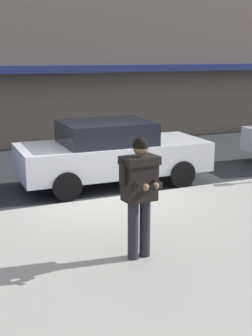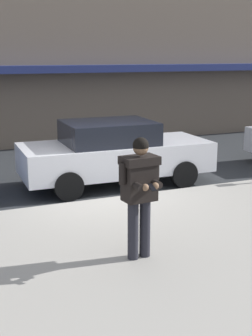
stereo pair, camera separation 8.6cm
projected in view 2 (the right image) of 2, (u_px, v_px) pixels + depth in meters
The scene contains 5 objects.
ground_plane at pixel (102, 201), 10.01m from camera, with size 80.00×80.00×0.00m, color #2B2D30.
sidewalk at pixel (217, 238), 7.82m from camera, with size 32.00×5.30×0.14m, color #A8A399.
curb_paint_line at pixel (143, 195), 10.43m from camera, with size 28.00×0.12×0.01m, color silver.
parked_sedan_mid at pixel (114, 152), 11.16m from camera, with size 4.55×2.02×1.54m.
man_texting_on_phone at pixel (140, 185), 6.66m from camera, with size 0.65×0.61×1.81m.
Camera 2 is at (-3.25, -9.00, 3.06)m, focal length 50.00 mm.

